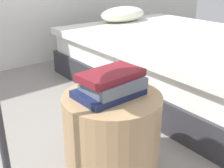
# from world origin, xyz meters

# --- Properties ---
(bed) EXTENTS (1.59, 2.05, 0.62)m
(bed) POSITION_xyz_m (1.27, 0.59, 0.23)
(bed) COLOR #2D2D33
(bed) RESTS_ON ground_plane
(side_table) EXTENTS (0.47, 0.47, 0.45)m
(side_table) POSITION_xyz_m (0.00, 0.00, 0.23)
(side_table) COLOR tan
(side_table) RESTS_ON ground_plane
(book_navy) EXTENTS (0.30, 0.21, 0.03)m
(book_navy) POSITION_xyz_m (-0.01, 0.01, 0.47)
(book_navy) COLOR #19234C
(book_navy) RESTS_ON side_table
(book_slate) EXTENTS (0.26, 0.19, 0.05)m
(book_slate) POSITION_xyz_m (0.01, -0.00, 0.51)
(book_slate) COLOR slate
(book_slate) RESTS_ON book_navy
(book_maroon) EXTENTS (0.30, 0.19, 0.03)m
(book_maroon) POSITION_xyz_m (0.00, 0.01, 0.55)
(book_maroon) COLOR maroon
(book_maroon) RESTS_ON book_slate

